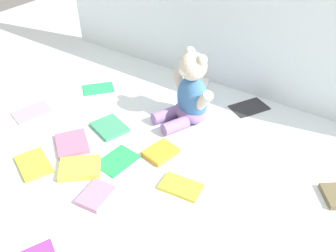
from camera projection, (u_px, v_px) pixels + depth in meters
The scene contains 15 objects.
ground_plane at pixel (187, 136), 1.21m from camera, with size 3.20×3.20×0.00m, color silver.
backdrop_drape at pixel (247, 5), 1.25m from camera, with size 1.75×0.03×0.68m, color silver.
teddy_bear at pixel (190, 95), 1.23m from camera, with size 0.22×0.23×0.27m.
book_case_0 at pixel (34, 164), 1.09m from camera, with size 0.09×0.13×0.01m, color yellow.
book_case_1 at pixel (80, 168), 1.07m from camera, with size 0.09×0.12×0.02m, color yellow.
book_case_2 at pixel (197, 83), 1.48m from camera, with size 0.09×0.09×0.01m, color white.
book_case_3 at pixel (118, 160), 1.10m from camera, with size 0.09×0.12×0.01m, color green.
book_case_4 at pixel (32, 112), 1.32m from camera, with size 0.09×0.14×0.01m, color #A08DA0.
book_case_5 at pixel (110, 127), 1.23m from camera, with size 0.10×0.12×0.01m, color #398E65.
book_case_7 at pixel (98, 88), 1.45m from camera, with size 0.08×0.12×0.01m, color #26955C.
book_case_8 at pixel (181, 187), 1.01m from camera, with size 0.07×0.12×0.01m, color gold.
book_case_9 at pixel (72, 143), 1.16m from camera, with size 0.10×0.12×0.01m, color #B26688.
book_case_10 at pixel (161, 152), 1.13m from camera, with size 0.08×0.10×0.02m, color orange.
book_case_11 at pixel (249, 107), 1.34m from camera, with size 0.09×0.14×0.01m, color #262528.
book_case_12 at pixel (96, 195), 0.98m from camera, with size 0.07×0.10×0.02m, color #BB7B9B.
Camera 1 is at (0.47, -0.81, 0.76)m, focal length 37.53 mm.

